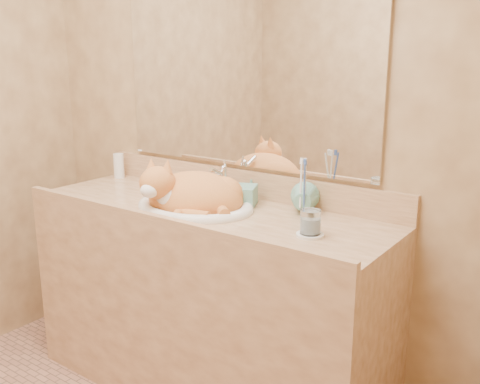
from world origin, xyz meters
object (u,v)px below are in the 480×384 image
Objects in this scene: sink_basin at (195,190)px; water_glass at (310,222)px; cat at (190,193)px; toothbrush_cup at (302,203)px; soap_dispenser at (243,187)px; vanity_counter at (206,302)px.

water_glass is (0.56, -0.04, -0.03)m from sink_basin.
sink_basin is 0.02m from cat.
toothbrush_cup is 0.23m from water_glass.
sink_basin is 1.23× the size of cat.
sink_basin is 2.70× the size of soap_dispenser.
sink_basin is at bearing -160.58° from toothbrush_cup.
vanity_counter is at bearing 173.82° from water_glass.
sink_basin is 4.25× the size of toothbrush_cup.
soap_dispenser reaches higher than water_glass.
soap_dispenser is 1.57× the size of toothbrush_cup.
sink_basin reaches higher than water_glass.
vanity_counter is 0.71m from water_glass.
vanity_counter is at bearing 22.95° from cat.
sink_basin reaches higher than toothbrush_cup.
soap_dispenser is 0.41m from water_glass.
cat is at bearing -159.01° from toothbrush_cup.
soap_dispenser is (0.14, 0.08, 0.52)m from vanity_counter.
toothbrush_cup is (0.25, 0.05, -0.04)m from soap_dispenser.
cat reaches higher than vanity_counter.
vanity_counter is 3.16× the size of sink_basin.
sink_basin is 0.56m from water_glass.
vanity_counter is at bearing -174.41° from soap_dispenser.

